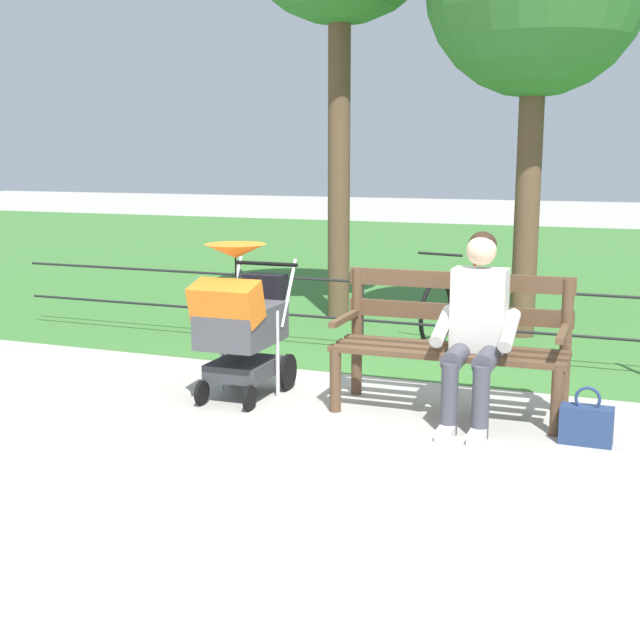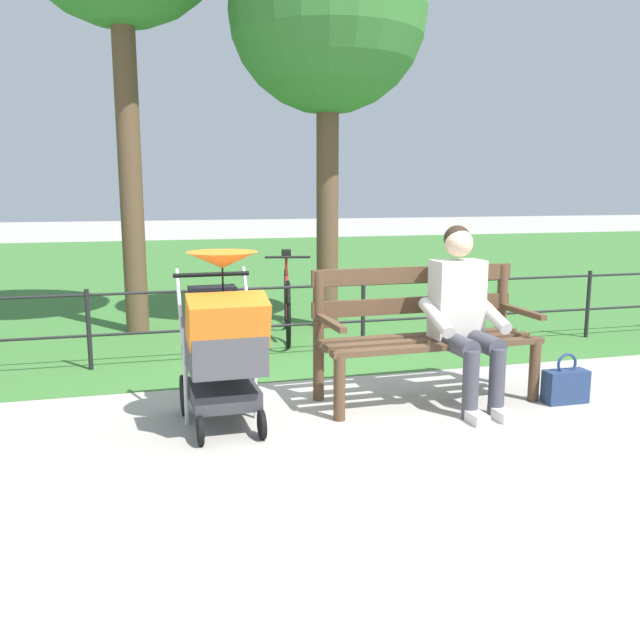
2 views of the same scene
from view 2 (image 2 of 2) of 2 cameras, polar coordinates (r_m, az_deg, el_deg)
The scene contains 9 objects.
ground_plane at distance 4.95m, azimuth 2.80°, elevation -7.24°, with size 60.00×60.00×0.00m, color #ADA89E.
grass_lawn at distance 13.44m, azimuth -9.05°, elevation 4.13°, with size 40.00×16.00×0.01m, color #3D7533.
park_bench at distance 5.12m, azimuth 8.47°, elevation -0.66°, with size 1.61×0.64×0.96m.
person_on_bench at distance 4.99m, azimuth 11.75°, elevation 0.69°, with size 0.54×0.74×1.28m.
stroller at distance 4.45m, azimuth -8.02°, elevation -1.49°, with size 0.52×0.90×1.15m.
handbag at distance 5.34m, azimuth 19.55°, elevation -5.10°, with size 0.32×0.14×0.37m.
park_fence at distance 6.48m, azimuth 2.59°, elevation 0.93°, with size 8.63×0.04×0.70m.
tree_near_bench at distance 7.85m, azimuth 0.65°, elevation 23.86°, with size 2.08×2.08×4.38m.
bicycle at distance 7.22m, azimuth -2.72°, elevation 1.47°, with size 0.50×1.63×0.89m.
Camera 2 is at (1.49, 4.47, 1.53)m, focal length 38.89 mm.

